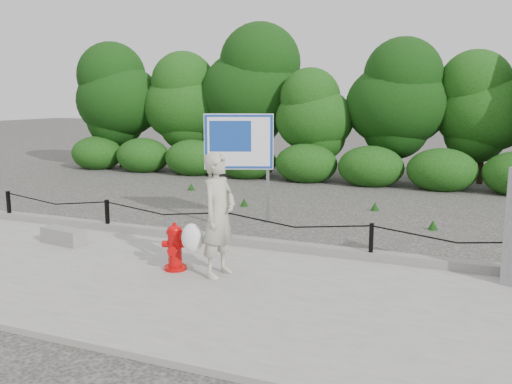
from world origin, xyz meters
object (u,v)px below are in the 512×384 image
Objects in this scene: fire_hydrant at (175,247)px; pedestrian at (217,217)px; concrete_block at (63,236)px; advertising_sign at (239,147)px.

fire_hydrant is 0.87m from pedestrian.
pedestrian reaches higher than concrete_block.
fire_hydrant is 0.31× the size of advertising_sign.
advertising_sign reaches higher than fire_hydrant.
advertising_sign reaches higher than pedestrian.
fire_hydrant reaches higher than concrete_block.
pedestrian is at bearing -16.84° from fire_hydrant.
pedestrian is 3.67m from advertising_sign.
pedestrian is at bearing -8.56° from concrete_block.
advertising_sign is at bearing 55.10° from concrete_block.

